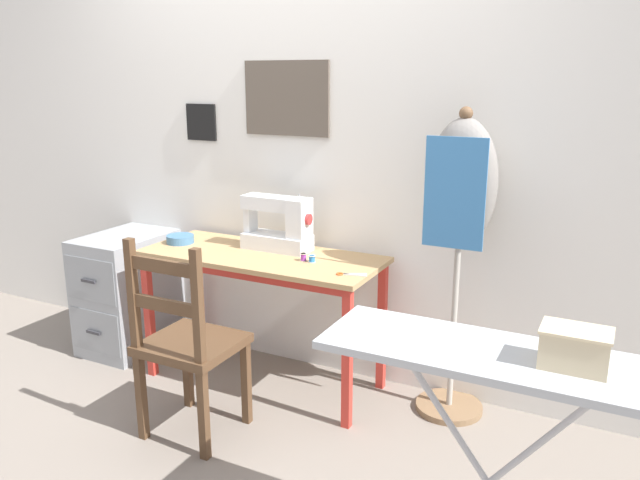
# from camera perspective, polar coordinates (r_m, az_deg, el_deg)

# --- Properties ---
(ground_plane) EXTENTS (14.00, 14.00, 0.00)m
(ground_plane) POSITION_cam_1_polar(r_m,az_deg,el_deg) (3.24, -7.53, -14.43)
(ground_plane) COLOR gray
(wall_back) EXTENTS (10.00, 0.07, 2.55)m
(wall_back) POSITION_cam_1_polar(r_m,az_deg,el_deg) (3.32, -2.67, 9.64)
(wall_back) COLOR silver
(wall_back) RESTS_ON ground_plane
(sewing_table) EXTENTS (1.24, 0.50, 0.70)m
(sewing_table) POSITION_cam_1_polar(r_m,az_deg,el_deg) (3.17, -5.48, -2.83)
(sewing_table) COLOR tan
(sewing_table) RESTS_ON ground_plane
(sewing_machine) EXTENTS (0.37, 0.15, 0.30)m
(sewing_machine) POSITION_cam_1_polar(r_m,az_deg,el_deg) (3.19, -3.66, 1.36)
(sewing_machine) COLOR white
(sewing_machine) RESTS_ON sewing_table
(fabric_bowl) EXTENTS (0.15, 0.15, 0.04)m
(fabric_bowl) POSITION_cam_1_polar(r_m,az_deg,el_deg) (3.43, -12.66, 0.11)
(fabric_bowl) COLOR teal
(fabric_bowl) RESTS_ON sewing_table
(scissors) EXTENTS (0.14, 0.08, 0.01)m
(scissors) POSITION_cam_1_polar(r_m,az_deg,el_deg) (2.82, 2.46, -3.14)
(scissors) COLOR silver
(scissors) RESTS_ON sewing_table
(thread_spool_near_machine) EXTENTS (0.03, 0.03, 0.04)m
(thread_spool_near_machine) POSITION_cam_1_polar(r_m,az_deg,el_deg) (3.02, -1.52, -1.57)
(thread_spool_near_machine) COLOR purple
(thread_spool_near_machine) RESTS_ON sewing_table
(thread_spool_mid_table) EXTENTS (0.04, 0.04, 0.03)m
(thread_spool_mid_table) POSITION_cam_1_polar(r_m,az_deg,el_deg) (3.00, -0.74, -1.73)
(thread_spool_mid_table) COLOR #2875C1
(thread_spool_mid_table) RESTS_ON sewing_table
(wooden_chair) EXTENTS (0.40, 0.38, 0.92)m
(wooden_chair) POSITION_cam_1_polar(r_m,az_deg,el_deg) (2.82, -12.00, -9.34)
(wooden_chair) COLOR #513823
(wooden_chair) RESTS_ON ground_plane
(filing_cabinet) EXTENTS (0.39, 0.57, 0.68)m
(filing_cabinet) POSITION_cam_1_polar(r_m,az_deg,el_deg) (3.85, -17.12, -4.53)
(filing_cabinet) COLOR #93999E
(filing_cabinet) RESTS_ON ground_plane
(dress_form) EXTENTS (0.32, 0.32, 1.45)m
(dress_form) POSITION_cam_1_polar(r_m,az_deg,el_deg) (2.84, 12.74, 3.45)
(dress_form) COLOR #846647
(dress_form) RESTS_ON ground_plane
(ironing_board) EXTENTS (1.01, 0.33, 0.83)m
(ironing_board) POSITION_cam_1_polar(r_m,az_deg,el_deg) (1.86, 15.89, -11.27)
(ironing_board) COLOR #ADB2B7
(ironing_board) RESTS_ON ground_plane
(storage_box) EXTENTS (0.18, 0.12, 0.11)m
(storage_box) POSITION_cam_1_polar(r_m,az_deg,el_deg) (1.80, 22.28, -9.13)
(storage_box) COLOR beige
(storage_box) RESTS_ON ironing_board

